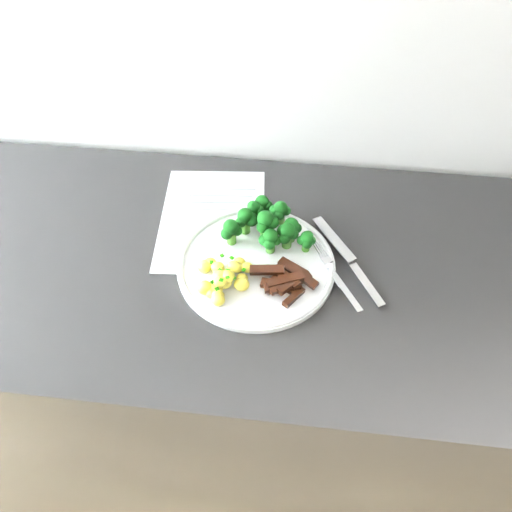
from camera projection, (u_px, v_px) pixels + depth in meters
The scene contains 8 objects.
counter at pixel (258, 379), 1.25m from camera, with size 2.44×0.61×0.91m.
recipe_paper at pixel (213, 218), 0.99m from camera, with size 0.24×0.31×0.00m.
plate at pixel (256, 264), 0.90m from camera, with size 0.29×0.29×0.02m.
broccoli at pixel (268, 223), 0.91m from camera, with size 0.18×0.13×0.07m.
potatoes at pixel (223, 278), 0.86m from camera, with size 0.10×0.11×0.04m.
beef_strips at pixel (285, 281), 0.86m from camera, with size 0.12×0.11×0.03m.
fork at pixel (338, 278), 0.86m from camera, with size 0.09×0.16×0.02m.
knife at pixel (355, 270), 0.89m from camera, with size 0.14×0.21×0.02m.
Camera 1 is at (0.04, 1.09, 1.61)m, focal length 34.15 mm.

